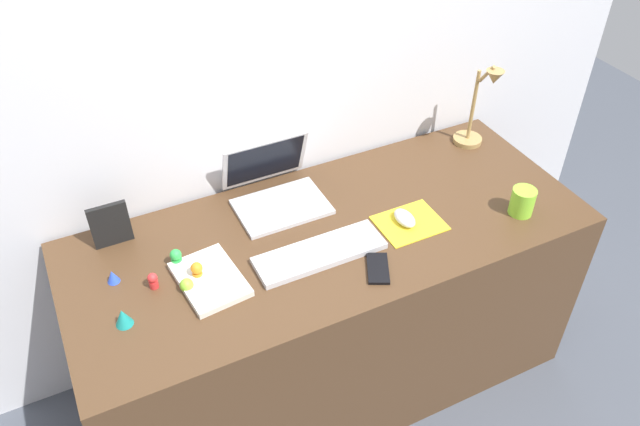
{
  "coord_description": "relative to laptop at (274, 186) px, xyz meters",
  "views": [
    {
      "loc": [
        -0.7,
        -1.36,
        2.09
      ],
      "look_at": [
        -0.04,
        0.0,
        0.83
      ],
      "focal_mm": 35.59,
      "sensor_mm": 36.0,
      "label": 1
    }
  ],
  "objects": [
    {
      "name": "cell_phone",
      "position": [
        0.14,
        -0.46,
        -0.05
      ],
      "size": [
        0.11,
        0.14,
        0.01
      ],
      "primitive_type": "cube",
      "rotation": [
        0.0,
        0.0,
        -0.46
      ],
      "color": "black",
      "rests_on": "desk"
    },
    {
      "name": "toy_figurine_blue",
      "position": [
        -0.58,
        -0.15,
        -0.03
      ],
      "size": [
        0.04,
        0.04,
        0.04
      ],
      "primitive_type": "cone",
      "color": "blue",
      "rests_on": "desk"
    },
    {
      "name": "desk_lamp",
      "position": [
        0.8,
        -0.04,
        0.11
      ],
      "size": [
        0.11,
        0.17,
        0.35
      ],
      "color": "#A5844C",
      "rests_on": "desk"
    },
    {
      "name": "toy_figurine_orange",
      "position": [
        -0.35,
        -0.26,
        -0.02
      ],
      "size": [
        0.04,
        0.04,
        0.06
      ],
      "color": "orange",
      "rests_on": "desk"
    },
    {
      "name": "mouse",
      "position": [
        0.33,
        -0.31,
        -0.03
      ],
      "size": [
        0.06,
        0.1,
        0.03
      ],
      "primitive_type": "ellipsoid",
      "color": "silver",
      "rests_on": "mousepad"
    },
    {
      "name": "toy_figurine_lime",
      "position": [
        -0.4,
        -0.29,
        -0.03
      ],
      "size": [
        0.04,
        0.04,
        0.04
      ],
      "primitive_type": "ellipsoid",
      "color": "#8CDB33",
      "rests_on": "desk"
    },
    {
      "name": "laptop",
      "position": [
        0.0,
        0.0,
        0.0
      ],
      "size": [
        0.3,
        0.28,
        0.2
      ],
      "color": "silver",
      "rests_on": "desk"
    },
    {
      "name": "picture_frame",
      "position": [
        -0.54,
        0.01,
        0.02
      ],
      "size": [
        0.12,
        0.02,
        0.15
      ],
      "primitive_type": "cube",
      "color": "black",
      "rests_on": "desk"
    },
    {
      "name": "toy_figurine_teal",
      "position": [
        -0.59,
        -0.33,
        -0.03
      ],
      "size": [
        0.05,
        0.05,
        0.05
      ],
      "primitive_type": "cone",
      "color": "teal",
      "rests_on": "desk"
    },
    {
      "name": "ground_plane",
      "position": [
        0.1,
        -0.24,
        -0.79
      ],
      "size": [
        6.0,
        6.0,
        0.0
      ],
      "primitive_type": "plane",
      "color": "#474C56"
    },
    {
      "name": "toy_figurine_red",
      "position": [
        -0.48,
        -0.23,
        -0.03
      ],
      "size": [
        0.03,
        0.03,
        0.05
      ],
      "color": "red",
      "rests_on": "desk"
    },
    {
      "name": "toy_figurine_green",
      "position": [
        -0.39,
        -0.17,
        -0.02
      ],
      "size": [
        0.04,
        0.04,
        0.06
      ],
      "color": "green",
      "rests_on": "desk"
    },
    {
      "name": "desk",
      "position": [
        0.1,
        -0.24,
        -0.42
      ],
      "size": [
        1.7,
        0.7,
        0.74
      ],
      "primitive_type": "cube",
      "color": "#4C331E",
      "rests_on": "ground_plane"
    },
    {
      "name": "coffee_mug",
      "position": [
        0.7,
        -0.43,
        -0.01
      ],
      "size": [
        0.08,
        0.08,
        0.09
      ],
      "primitive_type": "cylinder",
      "color": "#8CDB33",
      "rests_on": "desk"
    },
    {
      "name": "mousepad",
      "position": [
        0.34,
        -0.32,
        -0.05
      ],
      "size": [
        0.21,
        0.17,
        0.0
      ],
      "primitive_type": "cube",
      "color": "yellow",
      "rests_on": "desk"
    },
    {
      "name": "back_wall",
      "position": [
        0.1,
        0.15,
        -0.01
      ],
      "size": [
        2.9,
        0.05,
        1.57
      ],
      "primitive_type": "cube",
      "color": "silver",
      "rests_on": "ground_plane"
    },
    {
      "name": "notebook_pad",
      "position": [
        -0.33,
        -0.28,
        -0.04
      ],
      "size": [
        0.19,
        0.26,
        0.02
      ],
      "primitive_type": "cube",
      "rotation": [
        0.0,
        0.0,
        0.1
      ],
      "color": "silver",
      "rests_on": "desk"
    },
    {
      "name": "keyboard",
      "position": [
        0.01,
        -0.32,
        -0.04
      ],
      "size": [
        0.41,
        0.13,
        0.02
      ],
      "primitive_type": "cube",
      "color": "silver",
      "rests_on": "desk"
    }
  ]
}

